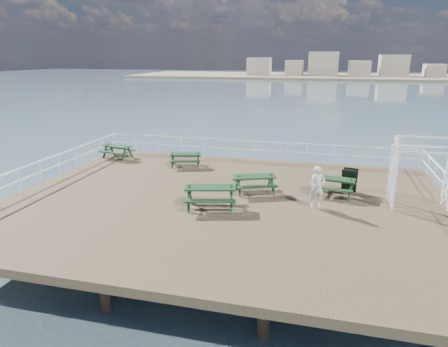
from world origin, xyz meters
TOP-DOWN VIEW (x-y plane):
  - ground at (0.00, 0.00)m, footprint 18.00×14.00m
  - sea_backdrop at (12.54, 134.07)m, footprint 300.00×300.00m
  - railing at (-0.07, 2.57)m, footprint 17.77×13.76m
  - picnic_table_a at (-7.80, 5.30)m, footprint 1.92×1.68m
  - picnic_table_b at (-3.34, 4.54)m, footprint 1.93×1.71m
  - picnic_table_c at (1.03, 1.20)m, footprint 2.16×1.97m
  - picnic_table_d at (-0.36, -0.97)m, footprint 2.30×2.02m
  - picnic_table_e at (4.36, 1.75)m, footprint 1.97×1.70m
  - trellis_arbor at (7.60, 1.04)m, footprint 2.32×1.30m
  - sandwich_board at (5.03, 2.36)m, footprint 0.72×0.60m
  - person at (3.70, 0.05)m, footprint 0.71×0.59m

SIDE VIEW (x-z plane):
  - sea_backdrop at x=12.54m, z-range -5.11..4.09m
  - ground at x=0.00m, z-range -0.30..0.00m
  - sandwich_board at x=5.03m, z-range -0.01..1.02m
  - picnic_table_b at x=-3.34m, z-range 0.11..0.91m
  - picnic_table_a at x=-7.80m, z-range 0.11..0.93m
  - picnic_table_e at x=4.36m, z-range 0.12..0.96m
  - picnic_table_c at x=1.03m, z-range 0.12..0.97m
  - picnic_table_d at x=-0.36m, z-range 0.13..1.10m
  - person at x=3.70m, z-range 0.00..1.67m
  - railing at x=-0.07m, z-range 0.32..1.42m
  - trellis_arbor at x=7.60m, z-range -0.16..2.68m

